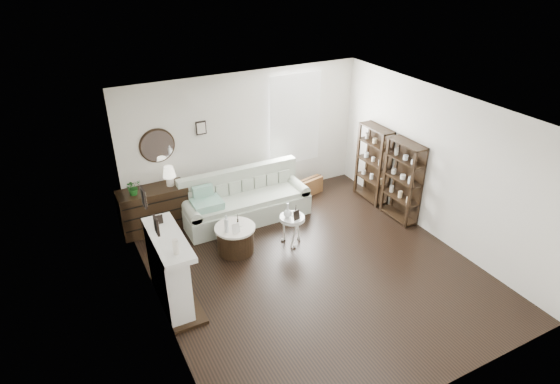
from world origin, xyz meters
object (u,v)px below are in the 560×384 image
sofa (245,203)px  drum_table (235,239)px  dresser (154,209)px  pedestal_table (292,219)px

sofa → drum_table: sofa is taller
dresser → pedestal_table: dresser is taller
dresser → drum_table: bearing=-52.5°
sofa → drum_table: 1.17m
pedestal_table → dresser: bearing=141.8°
dresser → pedestal_table: size_ratio=2.27×
drum_table → pedestal_table: size_ratio=1.29×
drum_table → dresser: bearing=127.5°
sofa → dresser: 1.72m
drum_table → pedestal_table: pedestal_table is taller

